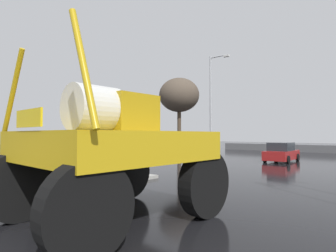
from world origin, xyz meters
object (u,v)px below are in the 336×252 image
oversize_sprayer (114,150)px  bare_tree_left (179,96)px  traffic_signal_near_left (130,117)px  sedan_ahead (281,153)px  streetlight_far_left (212,102)px

oversize_sprayer → bare_tree_left: 19.01m
traffic_signal_near_left → oversize_sprayer: bearing=-44.7°
bare_tree_left → oversize_sprayer: bearing=-56.9°
oversize_sprayer → traffic_signal_near_left: size_ratio=1.26×
oversize_sprayer → sedan_ahead: bearing=7.6°
oversize_sprayer → bare_tree_left: (-10.15, 15.56, 4.03)m
oversize_sprayer → traffic_signal_near_left: oversize_sprayer is taller
oversize_sprayer → streetlight_far_left: size_ratio=0.58×
sedan_ahead → streetlight_far_left: (-5.40, -1.55, 4.30)m
oversize_sprayer → sedan_ahead: oversize_sprayer is taller
streetlight_far_left → bare_tree_left: bearing=-163.5°
traffic_signal_near_left → bare_tree_left: (-4.74, 10.21, 2.73)m
bare_tree_left → sedan_ahead: bearing=16.1°
sedan_ahead → bare_tree_left: 10.10m
sedan_ahead → traffic_signal_near_left: traffic_signal_near_left is taller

